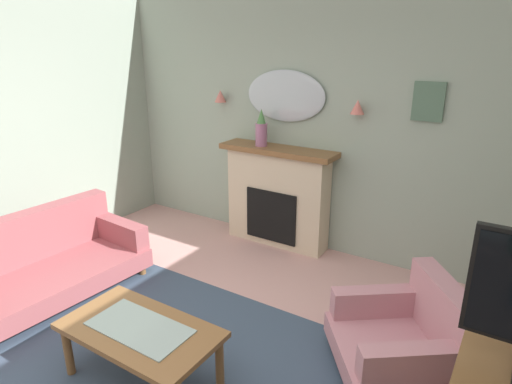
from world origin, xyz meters
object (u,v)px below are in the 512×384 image
fireplace (277,197)px  wall_sconce_left (220,96)px  wall_sconce_right (358,107)px  mantel_vase_right (261,130)px  floral_couch (43,263)px  wall_mirror (285,96)px  armchair_near_fireplace (407,336)px  framed_picture (428,102)px  coffee_table (140,335)px

fireplace → wall_sconce_left: 1.38m
wall_sconce_left → wall_sconce_right: size_ratio=1.00×
mantel_vase_right → floral_couch: (-1.08, -2.12, -1.02)m
fireplace → wall_mirror: wall_mirror is taller
mantel_vase_right → wall_sconce_right: bearing=6.5°
wall_sconce_left → armchair_near_fireplace: size_ratio=0.12×
fireplace → floral_couch: fireplace is taller
armchair_near_fireplace → fireplace: bearing=143.2°
framed_picture → floral_couch: framed_picture is taller
wall_mirror → wall_sconce_left: wall_mirror is taller
mantel_vase_right → wall_sconce_right: (1.05, 0.12, 0.32)m
mantel_vase_right → coffee_table: size_ratio=0.38×
wall_sconce_right → floral_couch: size_ratio=0.08×
framed_picture → floral_couch: bearing=-140.5°
floral_couch → wall_mirror: bearing=60.7°
wall_sconce_right → wall_sconce_left: bearing=180.0°
fireplace → coffee_table: fireplace is taller
fireplace → coffee_table: bearing=-82.2°
framed_picture → floral_couch: 3.88m
wall_mirror → wall_sconce_right: (0.85, -0.05, -0.05)m
mantel_vase_right → armchair_near_fireplace: size_ratio=0.37×
wall_mirror → fireplace: bearing=-90.0°
framed_picture → wall_mirror: bearing=-179.6°
wall_mirror → floral_couch: wall_mirror is taller
wall_mirror → wall_sconce_left: bearing=-176.6°
wall_mirror → floral_couch: 2.97m
floral_couch → mantel_vase_right: bearing=62.9°
fireplace → wall_mirror: (-0.00, 0.14, 1.14)m
wall_mirror → armchair_near_fireplace: (1.86, -1.53, -1.40)m
floral_couch → wall_sconce_right: bearing=46.4°
wall_mirror → wall_sconce_right: wall_mirror is taller
coffee_table → wall_sconce_right: bearing=78.6°
wall_sconce_left → wall_sconce_right: bearing=0.0°
coffee_table → armchair_near_fireplace: 1.86m
wall_sconce_right → wall_mirror: bearing=176.6°
wall_sconce_left → mantel_vase_right: bearing=-10.5°
mantel_vase_right → wall_sconce_right: size_ratio=2.96×
wall_mirror → floral_couch: (-1.28, -2.29, -1.39)m
armchair_near_fireplace → wall_mirror: bearing=140.5°
mantel_vase_right → coffee_table: (0.54, -2.43, -0.96)m
floral_couch → framed_picture: bearing=39.5°
mantel_vase_right → armchair_near_fireplace: 2.68m
framed_picture → coffee_table: bearing=-114.0°
wall_sconce_right → framed_picture: (0.65, 0.06, 0.09)m
wall_mirror → coffee_table: bearing=-82.6°
fireplace → mantel_vase_right: 0.80m
floral_couch → fireplace: bearing=59.1°
wall_mirror → coffee_table: wall_mirror is taller
fireplace → wall_mirror: bearing=90.0°
fireplace → mantel_vase_right: (-0.20, -0.03, 0.77)m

